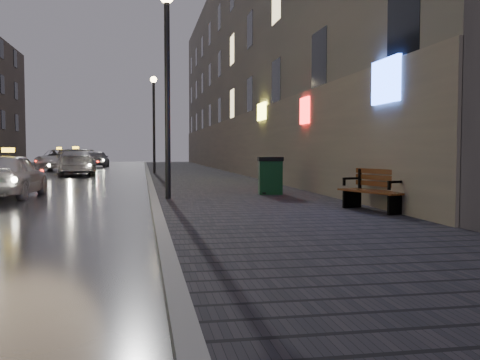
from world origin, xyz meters
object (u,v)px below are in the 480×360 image
(car_far, at_px, (98,159))
(bench, at_px, (376,190))
(taxi_far, at_px, (59,160))
(lamp_far, at_px, (154,112))
(taxi_near, at_px, (9,175))
(taxi_mid, at_px, (76,162))
(lamp_near, at_px, (167,67))
(trash_bin, at_px, (270,175))

(car_far, bearing_deg, bench, 105.81)
(taxi_far, relative_size, car_far, 1.31)
(lamp_far, distance_m, car_far, 16.96)
(taxi_near, distance_m, taxi_far, 22.23)
(taxi_mid, bearing_deg, taxi_near, 81.50)
(lamp_near, bearing_deg, taxi_far, 104.16)
(bench, distance_m, trash_bin, 4.65)
(lamp_near, height_order, trash_bin, lamp_near)
(trash_bin, xyz_separation_m, car_far, (-7.24, 31.18, 0.00))
(lamp_far, height_order, taxi_mid, lamp_far)
(bench, bearing_deg, lamp_near, 123.30)
(lamp_near, relative_size, bench, 2.99)
(bench, bearing_deg, taxi_mid, 95.79)
(trash_bin, height_order, taxi_far, taxi_far)
(trash_bin, distance_m, taxi_far, 25.91)
(lamp_far, height_order, bench, lamp_far)
(taxi_near, relative_size, taxi_mid, 0.77)
(lamp_far, xyz_separation_m, taxi_mid, (-4.37, 1.82, -2.75))
(bench, xyz_separation_m, trash_bin, (-1.14, 4.51, 0.11))
(taxi_near, distance_m, taxi_mid, 14.81)
(taxi_near, bearing_deg, lamp_near, 149.49)
(lamp_far, bearing_deg, lamp_near, -90.00)
(lamp_far, bearing_deg, bench, -78.24)
(lamp_far, distance_m, bench, 20.15)
(bench, height_order, trash_bin, trash_bin)
(lamp_far, relative_size, taxi_near, 1.36)
(trash_bin, distance_m, taxi_near, 7.74)
(taxi_mid, xyz_separation_m, taxi_far, (-1.98, 7.36, 0.00))
(trash_bin, bearing_deg, taxi_far, 119.30)
(lamp_near, bearing_deg, taxi_near, 146.42)
(taxi_near, bearing_deg, bench, 145.85)
(car_far, bearing_deg, lamp_near, 100.24)
(bench, bearing_deg, taxi_near, 126.99)
(bench, relative_size, car_far, 0.44)
(lamp_near, xyz_separation_m, lamp_far, (0.00, 16.00, 0.00))
(bench, xyz_separation_m, car_far, (-8.38, 35.69, 0.11))
(lamp_far, relative_size, car_far, 1.30)
(bench, distance_m, car_far, 36.66)
(lamp_far, height_order, trash_bin, lamp_far)
(bench, distance_m, taxi_far, 30.53)
(lamp_near, xyz_separation_m, taxi_far, (-6.35, 25.17, -2.75))
(taxi_far, bearing_deg, lamp_near, -72.70)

